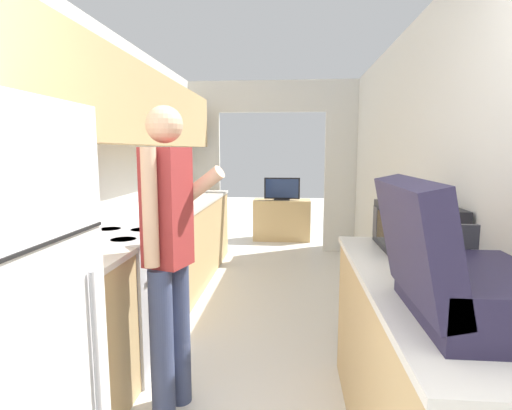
{
  "coord_description": "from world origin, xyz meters",
  "views": [
    {
      "loc": [
        0.29,
        -0.65,
        1.5
      ],
      "look_at": [
        0.02,
        2.39,
        1.08
      ],
      "focal_mm": 28.0,
      "sensor_mm": 36.0,
      "label": 1
    }
  ],
  "objects_px": {
    "range_oven": "(119,297)",
    "microwave": "(416,228)",
    "book_stack": "(430,262)",
    "tv_cabinet": "(282,220)",
    "television": "(282,189)",
    "person": "(168,252)",
    "suitcase": "(456,275)"
  },
  "relations": [
    {
      "from": "range_oven",
      "to": "microwave",
      "type": "distance_m",
      "value": 2.04
    },
    {
      "from": "book_stack",
      "to": "tv_cabinet",
      "type": "bearing_deg",
      "value": 99.43
    },
    {
      "from": "tv_cabinet",
      "to": "television",
      "type": "height_order",
      "value": "television"
    },
    {
      "from": "tv_cabinet",
      "to": "range_oven",
      "type": "bearing_deg",
      "value": -104.75
    },
    {
      "from": "range_oven",
      "to": "person",
      "type": "relative_size",
      "value": 0.61
    },
    {
      "from": "television",
      "to": "tv_cabinet",
      "type": "bearing_deg",
      "value": 90.0
    },
    {
      "from": "range_oven",
      "to": "television",
      "type": "distance_m",
      "value": 4.14
    },
    {
      "from": "range_oven",
      "to": "tv_cabinet",
      "type": "bearing_deg",
      "value": 75.25
    },
    {
      "from": "tv_cabinet",
      "to": "book_stack",
      "type": "bearing_deg",
      "value": -80.57
    },
    {
      "from": "suitcase",
      "to": "microwave",
      "type": "bearing_deg",
      "value": 80.62
    },
    {
      "from": "range_oven",
      "to": "microwave",
      "type": "relative_size",
      "value": 2.03
    },
    {
      "from": "person",
      "to": "suitcase",
      "type": "bearing_deg",
      "value": -103.48
    },
    {
      "from": "microwave",
      "to": "tv_cabinet",
      "type": "bearing_deg",
      "value": 101.44
    },
    {
      "from": "range_oven",
      "to": "book_stack",
      "type": "height_order",
      "value": "range_oven"
    },
    {
      "from": "microwave",
      "to": "book_stack",
      "type": "relative_size",
      "value": 1.73
    },
    {
      "from": "range_oven",
      "to": "suitcase",
      "type": "height_order",
      "value": "suitcase"
    },
    {
      "from": "person",
      "to": "book_stack",
      "type": "distance_m",
      "value": 1.34
    },
    {
      "from": "suitcase",
      "to": "person",
      "type": "bearing_deg",
      "value": 149.09
    },
    {
      "from": "range_oven",
      "to": "television",
      "type": "height_order",
      "value": "range_oven"
    },
    {
      "from": "range_oven",
      "to": "television",
      "type": "bearing_deg",
      "value": 75.1
    },
    {
      "from": "television",
      "to": "suitcase",
      "type": "bearing_deg",
      "value": -82.26
    },
    {
      "from": "person",
      "to": "microwave",
      "type": "height_order",
      "value": "person"
    },
    {
      "from": "suitcase",
      "to": "book_stack",
      "type": "height_order",
      "value": "suitcase"
    },
    {
      "from": "person",
      "to": "tv_cabinet",
      "type": "xyz_separation_m",
      "value": [
        0.52,
        4.54,
        -0.6
      ]
    },
    {
      "from": "microwave",
      "to": "television",
      "type": "bearing_deg",
      "value": 101.55
    },
    {
      "from": "range_oven",
      "to": "microwave",
      "type": "xyz_separation_m",
      "value": [
        1.93,
        -0.29,
        0.59
      ]
    },
    {
      "from": "tv_cabinet",
      "to": "suitcase",
      "type": "bearing_deg",
      "value": -82.32
    },
    {
      "from": "person",
      "to": "microwave",
      "type": "bearing_deg",
      "value": -63.13
    },
    {
      "from": "range_oven",
      "to": "television",
      "type": "xyz_separation_m",
      "value": [
        1.06,
        3.98,
        0.39
      ]
    },
    {
      "from": "suitcase",
      "to": "tv_cabinet",
      "type": "height_order",
      "value": "suitcase"
    },
    {
      "from": "microwave",
      "to": "book_stack",
      "type": "distance_m",
      "value": 0.49
    },
    {
      "from": "microwave",
      "to": "range_oven",
      "type": "bearing_deg",
      "value": 171.54
    }
  ]
}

